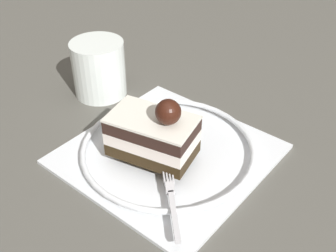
{
  "coord_description": "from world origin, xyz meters",
  "views": [
    {
      "loc": [
        0.25,
        0.34,
        0.35
      ],
      "look_at": [
        0.01,
        0.01,
        0.05
      ],
      "focal_mm": 44.7,
      "sensor_mm": 36.0,
      "label": 1
    }
  ],
  "objects_px": {
    "drink_glass_far": "(99,71)",
    "fork": "(172,198)",
    "dessert_plate": "(168,151)",
    "cake_slice": "(154,134)"
  },
  "relations": [
    {
      "from": "dessert_plate",
      "to": "fork",
      "type": "distance_m",
      "value": 0.09
    },
    {
      "from": "drink_glass_far",
      "to": "dessert_plate",
      "type": "bearing_deg",
      "value": 87.95
    },
    {
      "from": "dessert_plate",
      "to": "drink_glass_far",
      "type": "relative_size",
      "value": 3.31
    },
    {
      "from": "dessert_plate",
      "to": "fork",
      "type": "xyz_separation_m",
      "value": [
        0.05,
        0.08,
        0.01
      ]
    },
    {
      "from": "dessert_plate",
      "to": "cake_slice",
      "type": "xyz_separation_m",
      "value": [
        0.02,
        0.0,
        0.04
      ]
    },
    {
      "from": "dessert_plate",
      "to": "fork",
      "type": "relative_size",
      "value": 2.85
    },
    {
      "from": "cake_slice",
      "to": "fork",
      "type": "relative_size",
      "value": 1.2
    },
    {
      "from": "fork",
      "to": "drink_glass_far",
      "type": "relative_size",
      "value": 1.16
    },
    {
      "from": "drink_glass_far",
      "to": "fork",
      "type": "bearing_deg",
      "value": 77.3
    },
    {
      "from": "dessert_plate",
      "to": "drink_glass_far",
      "type": "height_order",
      "value": "drink_glass_far"
    }
  ]
}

